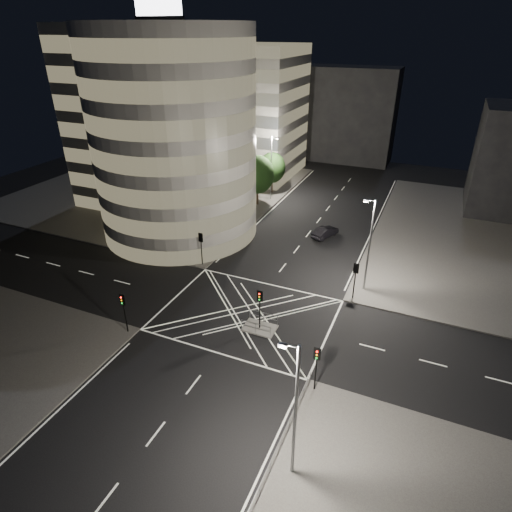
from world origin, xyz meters
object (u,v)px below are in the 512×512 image
at_px(traffic_signal_fl, 201,243).
at_px(street_lamp_right_far, 369,243).
at_px(traffic_signal_nr, 317,361).
at_px(traffic_signal_island, 260,303).
at_px(street_lamp_left_near, 217,205).
at_px(sedan, 325,232).
at_px(traffic_signal_fr, 355,274).
at_px(central_island, 260,328).
at_px(traffic_signal_nl, 123,306).
at_px(street_lamp_right_near, 295,409).
at_px(street_lamp_left_far, 271,166).

xyz_separation_m(traffic_signal_fl, street_lamp_right_far, (18.24, 2.20, 2.63)).
distance_m(traffic_signal_nr, traffic_signal_island, 8.62).
bearing_deg(street_lamp_left_near, sedan, 34.42).
relative_size(traffic_signal_fr, street_lamp_right_far, 0.40).
xyz_separation_m(street_lamp_left_near, street_lamp_right_far, (18.87, -3.00, 0.00)).
height_order(traffic_signal_fl, traffic_signal_fr, same).
relative_size(central_island, traffic_signal_nl, 0.75).
bearing_deg(central_island, traffic_signal_island, 0.00).
xyz_separation_m(traffic_signal_fr, street_lamp_right_far, (0.64, 2.20, 2.63)).
distance_m(street_lamp_left_near, street_lamp_right_near, 32.13).
xyz_separation_m(traffic_signal_nl, street_lamp_left_far, (-0.64, 36.80, 2.63)).
relative_size(traffic_signal_fl, traffic_signal_nr, 1.00).
bearing_deg(sedan, traffic_signal_nr, 125.20).
bearing_deg(traffic_signal_fl, sedan, 50.07).
relative_size(central_island, traffic_signal_fl, 0.75).
relative_size(central_island, traffic_signal_nr, 0.75).
xyz_separation_m(traffic_signal_nl, traffic_signal_island, (10.80, 5.30, 0.00)).
height_order(traffic_signal_island, street_lamp_left_far, street_lamp_left_far).
bearing_deg(traffic_signal_nl, street_lamp_right_far, 40.91).
distance_m(street_lamp_left_near, street_lamp_left_far, 18.00).
xyz_separation_m(traffic_signal_fr, street_lamp_right_near, (0.64, -20.80, 2.63)).
xyz_separation_m(traffic_signal_fl, sedan, (11.06, 13.21, -2.22)).
distance_m(traffic_signal_fr, street_lamp_left_near, 19.14).
distance_m(street_lamp_left_far, sedan, 16.12).
relative_size(traffic_signal_nr, traffic_signal_island, 1.00).
bearing_deg(central_island, street_lamp_left_near, 130.27).
bearing_deg(traffic_signal_nl, street_lamp_left_near, 91.94).
height_order(traffic_signal_nr, street_lamp_right_near, street_lamp_right_near).
xyz_separation_m(traffic_signal_nl, traffic_signal_nr, (17.60, 0.00, 0.00)).
bearing_deg(central_island, traffic_signal_nl, -153.86).
bearing_deg(street_lamp_left_far, traffic_signal_fl, -88.43).
bearing_deg(sedan, traffic_signal_nl, 89.07).
height_order(central_island, traffic_signal_island, traffic_signal_island).
xyz_separation_m(traffic_signal_fl, street_lamp_left_far, (-0.64, 23.20, 2.63)).
distance_m(traffic_signal_fl, traffic_signal_fr, 17.60).
relative_size(street_lamp_left_near, sedan, 2.37).
bearing_deg(central_island, traffic_signal_fr, 50.67).
bearing_deg(traffic_signal_nr, street_lamp_right_far, 87.70).
xyz_separation_m(traffic_signal_fl, traffic_signal_fr, (17.60, 0.00, 0.00)).
distance_m(street_lamp_left_near, street_lamp_right_far, 19.11).
bearing_deg(traffic_signal_fr, traffic_signal_nl, -142.31).
bearing_deg(street_lamp_left_near, traffic_signal_island, -49.73).
distance_m(traffic_signal_nr, street_lamp_left_near, 26.32).
xyz_separation_m(central_island, traffic_signal_fl, (-10.80, 8.30, 2.84)).
relative_size(traffic_signal_fl, traffic_signal_island, 1.00).
height_order(traffic_signal_nr, sedan, traffic_signal_nr).
bearing_deg(street_lamp_left_near, street_lamp_left_far, 90.00).
distance_m(traffic_signal_island, street_lamp_left_far, 33.61).
height_order(traffic_signal_fl, street_lamp_left_far, street_lamp_left_far).
bearing_deg(traffic_signal_island, street_lamp_left_near, 130.27).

